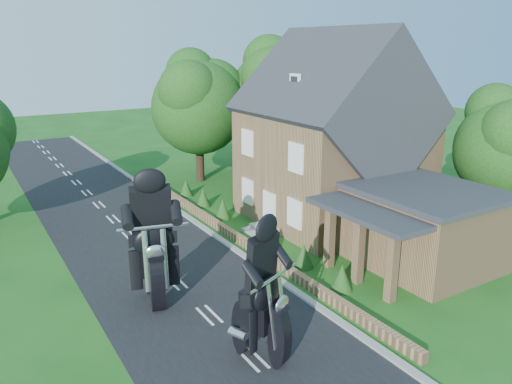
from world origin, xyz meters
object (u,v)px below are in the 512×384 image
garden_wall (243,241)px  house (333,141)px  motorcycle_follow (156,283)px  motorcycle_lead (261,339)px  annex (421,226)px

garden_wall → house: bearing=9.2°
house → motorcycle_follow: (-11.74, -4.07, -3.56)m
house → motorcycle_lead: 14.22m
house → annex: (-0.62, -6.80, -2.58)m
house → motorcycle_lead: bearing=-138.3°
annex → motorcycle_lead: bearing=-166.3°
annex → motorcycle_follow: 11.49m
house → annex: 7.30m
garden_wall → motorcycle_follow: motorcycle_follow is taller
motorcycle_lead → motorcycle_follow: size_ratio=0.91×
garden_wall → house: 7.52m
annex → motorcycle_follow: bearing=166.2°
house → motorcycle_lead: size_ratio=6.71×
annex → motorcycle_lead: annex is taller
house → motorcycle_follow: size_ratio=6.11×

